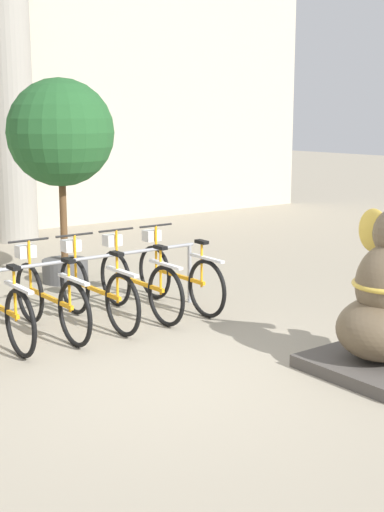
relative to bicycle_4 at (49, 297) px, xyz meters
The scene contains 8 objects.
ground_plane 1.90m from the bicycle_4, 81.06° to the right, with size 60.00×60.00×0.00m, color #9E937F.
column_right 6.52m from the bicycle_4, 70.21° to the left, with size 1.10×1.10×5.16m.
bike_rack 0.38m from the bicycle_4, 157.85° to the left, with size 4.67×0.05×0.77m.
bicycle_4 is the anchor object (origin of this frame).
bicycle_5 0.58m from the bicycle_4, ahead, with size 0.48×1.79×0.98m.
bicycle_6 1.16m from the bicycle_4, ahead, with size 0.48×1.79×0.98m.
bicycle_7 1.75m from the bicycle_4, ahead, with size 0.48×1.79×0.98m.
potted_tree 2.94m from the bicycle_4, 59.08° to the left, with size 1.49×1.49×2.85m.
Camera 1 is at (-3.56, -5.10, 2.36)m, focal length 50.00 mm.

